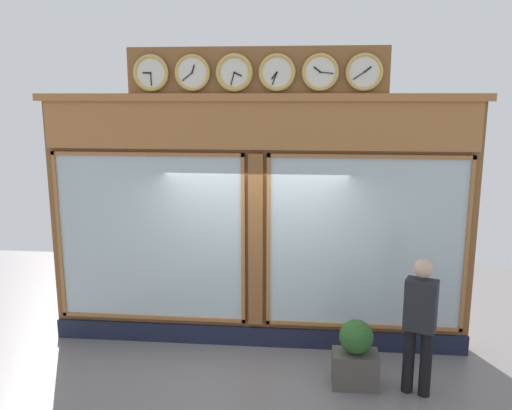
# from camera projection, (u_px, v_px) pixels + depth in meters

# --- Properties ---
(shop_facade) EXTENTS (6.03, 0.42, 4.16)m
(shop_facade) POSITION_uv_depth(u_px,v_px,m) (257.00, 219.00, 7.47)
(shop_facade) COLOR brown
(shop_facade) RESTS_ON ground_plane
(pedestrian) EXTENTS (0.42, 0.34, 1.69)m
(pedestrian) POSITION_uv_depth(u_px,v_px,m) (420.00, 321.00, 6.28)
(pedestrian) COLOR black
(pedestrian) RESTS_ON ground_plane
(planter_box) EXTENTS (0.56, 0.36, 0.44)m
(planter_box) POSITION_uv_depth(u_px,v_px,m) (355.00, 369.00, 6.59)
(planter_box) COLOR #4C4742
(planter_box) RESTS_ON ground_plane
(planter_shrub) EXTENTS (0.42, 0.42, 0.42)m
(planter_shrub) POSITION_uv_depth(u_px,v_px,m) (356.00, 337.00, 6.51)
(planter_shrub) COLOR #285623
(planter_shrub) RESTS_ON planter_box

